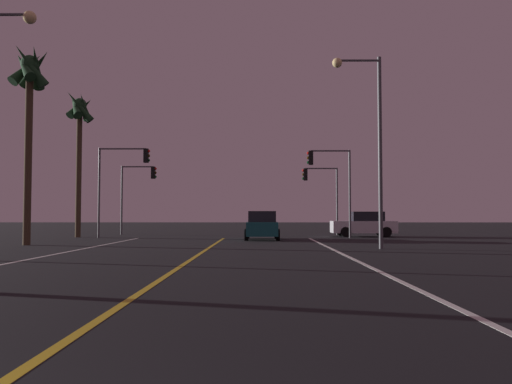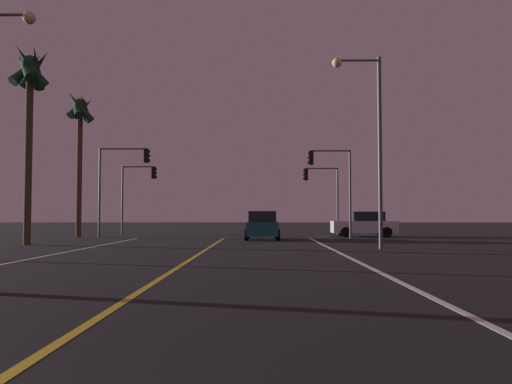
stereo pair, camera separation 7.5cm
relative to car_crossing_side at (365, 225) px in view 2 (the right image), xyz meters
The scene contains 11 objects.
lane_edge_right 21.63m from the car_crossing_side, 100.61° to the right, with size 0.16×37.25×0.01m, color silver.
lane_center_divider 23.25m from the car_crossing_side, 113.85° to the right, with size 0.16×37.25×0.01m, color gold.
car_crossing_side is the anchor object (origin of this frame).
car_ahead_far 8.21m from the car_crossing_side, 148.15° to the right, with size 2.02×4.30×1.70m.
traffic_light_near_right 4.75m from the car_crossing_side, 140.86° to the right, with size 2.82×0.36×5.65m.
traffic_light_near_left 16.44m from the car_crossing_side, behind, with size 3.34×0.36×5.80m.
traffic_light_far_right 5.15m from the car_crossing_side, 127.64° to the left, with size 2.68×0.36×5.01m.
traffic_light_far_left 16.82m from the car_crossing_side, 168.23° to the left, with size 2.68×0.36×5.14m.
street_lamp_right_far 13.64m from the car_crossing_side, 100.24° to the right, with size 2.17×0.44×8.46m.
palm_tree_left_mid 22.19m from the car_crossing_side, 151.50° to the right, with size 2.29×2.15×9.89m.
palm_tree_left_far 20.37m from the car_crossing_side, behind, with size 2.12×2.17×9.77m.
Camera 2 is at (2.35, -1.47, 1.49)m, focal length 36.38 mm.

